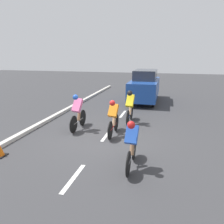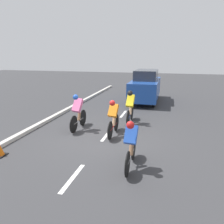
{
  "view_description": "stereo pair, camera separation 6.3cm",
  "coord_description": "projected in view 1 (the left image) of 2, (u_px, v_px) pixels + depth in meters",
  "views": [
    {
      "loc": [
        -2.18,
        7.57,
        3.09
      ],
      "look_at": [
        -0.21,
        -0.22,
        0.95
      ],
      "focal_mm": 35.0,
      "sensor_mm": 36.0,
      "label": 1
    },
    {
      "loc": [
        -2.25,
        7.55,
        3.09
      ],
      "look_at": [
        -0.21,
        -0.22,
        0.95
      ],
      "focal_mm": 35.0,
      "sensor_mm": 36.0,
      "label": 2
    }
  ],
  "objects": [
    {
      "name": "ground_plane",
      "position": [
        105.0,
        137.0,
        8.4
      ],
      "size": [
        60.0,
        60.0,
        0.0
      ],
      "primitive_type": "plane",
      "color": "#38383A"
    },
    {
      "name": "lane_stripe_near",
      "position": [
        74.0,
        178.0,
        5.61
      ],
      "size": [
        0.12,
        1.4,
        0.01
      ],
      "primitive_type": "cube",
      "color": "white",
      "rests_on": "ground"
    },
    {
      "name": "lane_stripe_mid",
      "position": [
        107.0,
        135.0,
        8.61
      ],
      "size": [
        0.12,
        1.4,
        0.01
      ],
      "primitive_type": "cube",
      "color": "white",
      "rests_on": "ground"
    },
    {
      "name": "lane_stripe_far",
      "position": [
        123.0,
        114.0,
        11.61
      ],
      "size": [
        0.12,
        1.4,
        0.01
      ],
      "primitive_type": "cube",
      "color": "white",
      "rests_on": "ground"
    },
    {
      "name": "curb",
      "position": [
        35.0,
        127.0,
        9.35
      ],
      "size": [
        0.2,
        25.21,
        0.14
      ],
      "primitive_type": "cube",
      "color": "beige",
      "rests_on": "ground"
    },
    {
      "name": "cyclist_blue",
      "position": [
        132.0,
        143.0,
        5.92
      ],
      "size": [
        0.34,
        1.65,
        1.45
      ],
      "color": "black",
      "rests_on": "ground"
    },
    {
      "name": "cyclist_yellow",
      "position": [
        130.0,
        106.0,
        9.86
      ],
      "size": [
        0.35,
        1.72,
        1.56
      ],
      "color": "black",
      "rests_on": "ground"
    },
    {
      "name": "cyclist_pink",
      "position": [
        78.0,
        111.0,
        9.01
      ],
      "size": [
        0.38,
        1.7,
        1.55
      ],
      "color": "black",
      "rests_on": "ground"
    },
    {
      "name": "cyclist_orange",
      "position": [
        113.0,
        117.0,
        8.35
      ],
      "size": [
        0.36,
        1.69,
        1.46
      ],
      "color": "black",
      "rests_on": "ground"
    },
    {
      "name": "support_car",
      "position": [
        145.0,
        86.0,
        14.39
      ],
      "size": [
        1.7,
        4.53,
        2.08
      ],
      "color": "black",
      "rests_on": "ground"
    }
  ]
}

